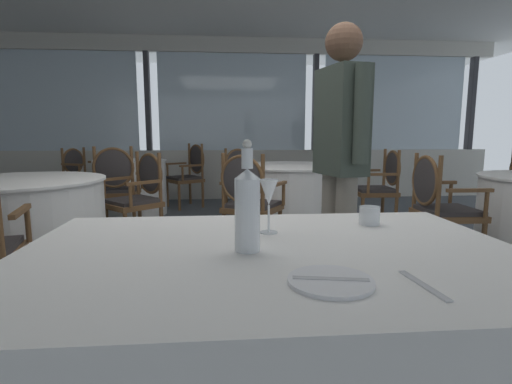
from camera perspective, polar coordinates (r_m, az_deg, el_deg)
ground_plane at (r=2.89m, az=-1.11°, el=-14.19°), size 14.13×14.13×0.00m
window_wall_far at (r=6.75m, az=-3.39°, el=8.28°), size 9.19×0.14×2.73m
foreground_table at (r=1.36m, az=2.22°, el=-24.02°), size 1.56×1.04×0.76m
side_plate at (r=0.96m, az=11.00°, el=-12.84°), size 0.21×0.21×0.01m
butter_knife at (r=0.96m, az=11.01°, el=-12.55°), size 0.18×0.05×0.00m
dinner_fork at (r=1.01m, az=23.55°, el=-12.53°), size 0.04×0.19×0.00m
water_bottle at (r=1.16m, az=-1.29°, el=-2.24°), size 0.08×0.08×0.34m
wine_glass at (r=1.37m, az=1.91°, el=-0.33°), size 0.07×0.07×0.19m
water_tumbler at (r=1.58m, az=16.46°, el=-3.36°), size 0.08×0.08×0.07m
background_table_0 at (r=4.58m, az=5.17°, el=-0.75°), size 1.33×1.33×0.76m
dining_chair_0_0 at (r=5.45m, az=-2.05°, el=2.42°), size 0.65×0.63×0.93m
dining_chair_0_1 at (r=3.57m, az=-1.15°, el=-0.67°), size 0.65×0.63×0.95m
dining_chair_0_2 at (r=4.85m, az=18.07°, el=1.35°), size 0.48×0.54×0.94m
background_table_1 at (r=3.66m, az=-31.58°, el=-4.33°), size 1.35×1.35×0.76m
dining_chair_1_0 at (r=4.08m, az=-16.87°, el=0.07°), size 0.66×0.66×0.94m
dining_chair_2_1 at (r=3.57m, az=25.41°, el=-1.23°), size 0.48×0.55×0.96m
background_table_3 at (r=5.70m, az=-18.01°, el=0.69°), size 1.00×1.00×0.76m
dining_chair_3_0 at (r=4.77m, az=-19.98°, el=1.38°), size 0.56×0.49×0.99m
dining_chair_3_1 at (r=6.07m, az=-9.79°, el=3.12°), size 0.64×0.66×0.98m
dining_chair_3_2 at (r=6.31m, az=-24.54°, el=2.61°), size 0.62×0.64×0.92m
diner_person_0 at (r=6.08m, az=10.59°, el=6.60°), size 0.51×0.31×1.64m
diner_person_1 at (r=2.46m, az=12.41°, el=6.09°), size 0.28×0.52×1.78m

